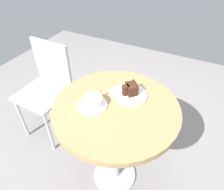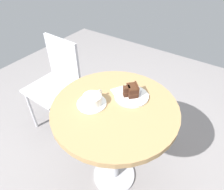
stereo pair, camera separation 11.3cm
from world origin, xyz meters
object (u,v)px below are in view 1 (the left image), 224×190
(cake_slice, at_px, (131,89))
(napkin, at_px, (128,92))
(cake_plate, at_px, (130,94))
(saucer, at_px, (92,105))
(coffee_cup, at_px, (93,101))
(fork, at_px, (138,98))
(cafe_chair, at_px, (48,83))
(teaspoon, at_px, (85,102))

(cake_slice, relative_size, napkin, 0.42)
(cake_plate, bearing_deg, napkin, 45.87)
(cake_plate, bearing_deg, saucer, 139.79)
(coffee_cup, height_order, cake_slice, cake_slice)
(fork, height_order, napkin, fork)
(cake_plate, xyz_separation_m, cafe_chair, (0.10, 0.78, -0.24))
(cake_plate, xyz_separation_m, fork, (-0.02, -0.06, 0.01))
(cake_plate, relative_size, fork, 1.45)
(fork, bearing_deg, teaspoon, -75.18)
(saucer, distance_m, napkin, 0.24)
(saucer, height_order, teaspoon, teaspoon)
(teaspoon, bearing_deg, saucer, -118.34)
(coffee_cup, height_order, fork, coffee_cup)
(coffee_cup, relative_size, cafe_chair, 0.16)
(teaspoon, height_order, cake_plate, teaspoon)
(cake_plate, distance_m, cake_slice, 0.04)
(saucer, relative_size, coffee_cup, 1.21)
(fork, xyz_separation_m, cafe_chair, (0.12, 0.84, -0.25))
(coffee_cup, relative_size, napkin, 0.60)
(cake_slice, xyz_separation_m, fork, (-0.02, -0.06, -0.03))
(saucer, relative_size, teaspoon, 1.77)
(saucer, distance_m, fork, 0.27)
(saucer, xyz_separation_m, fork, (0.16, -0.21, 0.01))
(cake_slice, xyz_separation_m, napkin, (0.02, 0.02, -0.04))
(saucer, xyz_separation_m, coffee_cup, (0.00, -0.01, 0.03))
(napkin, bearing_deg, fork, -117.26)
(cafe_chair, bearing_deg, cake_slice, -5.19)
(saucer, bearing_deg, cake_plate, -40.21)
(cafe_chair, bearing_deg, fork, -6.03)
(coffee_cup, bearing_deg, napkin, -31.18)
(coffee_cup, height_order, napkin, coffee_cup)
(cake_plate, relative_size, cafe_chair, 0.24)
(fork, bearing_deg, saucer, -69.91)
(teaspoon, distance_m, cake_slice, 0.28)
(coffee_cup, xyz_separation_m, cake_slice, (0.18, -0.14, 0.01))
(saucer, distance_m, cake_slice, 0.24)
(fork, height_order, cafe_chair, cafe_chair)
(teaspoon, distance_m, napkin, 0.28)
(saucer, height_order, cake_slice, cake_slice)
(saucer, bearing_deg, fork, -51.91)
(napkin, bearing_deg, saucer, 147.64)
(coffee_cup, distance_m, cake_slice, 0.23)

